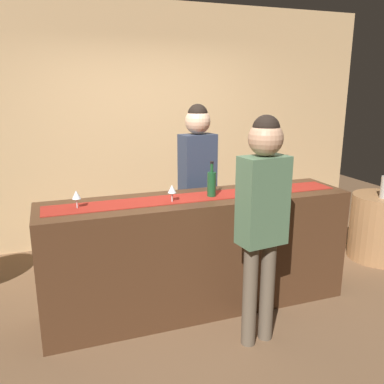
% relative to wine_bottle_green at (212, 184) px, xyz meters
% --- Properties ---
extents(ground_plane, '(10.00, 10.00, 0.00)m').
position_rel_wine_bottle_green_xyz_m(ground_plane, '(-0.11, 0.02, -1.13)').
color(ground_plane, brown).
extents(back_wall, '(6.00, 0.12, 2.90)m').
position_rel_wine_bottle_green_xyz_m(back_wall, '(-0.11, 1.92, 0.32)').
color(back_wall, tan).
rests_on(back_wall, ground).
extents(bar_counter, '(2.65, 0.60, 1.01)m').
position_rel_wine_bottle_green_xyz_m(bar_counter, '(-0.11, 0.02, -0.62)').
color(bar_counter, '#472B19').
rests_on(bar_counter, ground).
extents(counter_runner_cloth, '(2.51, 0.28, 0.01)m').
position_rel_wine_bottle_green_xyz_m(counter_runner_cloth, '(-0.11, 0.02, -0.11)').
color(counter_runner_cloth, maroon).
rests_on(counter_runner_cloth, bar_counter).
extents(wine_bottle_green, '(0.07, 0.07, 0.30)m').
position_rel_wine_bottle_green_xyz_m(wine_bottle_green, '(0.00, 0.00, 0.00)').
color(wine_bottle_green, '#194723').
rests_on(wine_bottle_green, bar_counter).
extents(wine_bottle_amber, '(0.07, 0.07, 0.30)m').
position_rel_wine_bottle_green_xyz_m(wine_bottle_amber, '(0.76, 0.08, 0.00)').
color(wine_bottle_amber, brown).
rests_on(wine_bottle_amber, bar_counter).
extents(wine_glass_near_customer, '(0.07, 0.07, 0.14)m').
position_rel_wine_bottle_green_xyz_m(wine_glass_near_customer, '(0.33, 0.03, -0.01)').
color(wine_glass_near_customer, silver).
rests_on(wine_glass_near_customer, bar_counter).
extents(wine_glass_mid_counter, '(0.07, 0.07, 0.14)m').
position_rel_wine_bottle_green_xyz_m(wine_glass_mid_counter, '(-0.36, -0.05, -0.01)').
color(wine_glass_mid_counter, silver).
rests_on(wine_glass_mid_counter, bar_counter).
extents(wine_glass_far_end, '(0.07, 0.07, 0.14)m').
position_rel_wine_bottle_green_xyz_m(wine_glass_far_end, '(-1.10, 0.02, -0.01)').
color(wine_glass_far_end, silver).
rests_on(wine_glass_far_end, bar_counter).
extents(bartender, '(0.37, 0.25, 1.76)m').
position_rel_wine_bottle_green_xyz_m(bartender, '(0.10, 0.60, -0.03)').
color(bartender, '#26262B').
rests_on(bartender, ground).
extents(customer_sipping, '(0.36, 0.24, 1.73)m').
position_rel_wine_bottle_green_xyz_m(customer_sipping, '(0.14, -0.62, -0.05)').
color(customer_sipping, brown).
rests_on(customer_sipping, ground).
extents(round_side_table, '(0.68, 0.68, 0.74)m').
position_rel_wine_bottle_green_xyz_m(round_side_table, '(2.22, 0.31, -0.76)').
color(round_side_table, '#996B42').
rests_on(round_side_table, ground).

